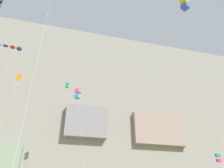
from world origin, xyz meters
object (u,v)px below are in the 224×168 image
at_px(kite_box_high_right, 218,158).
at_px(kite_box_far_right, 78,94).
at_px(kite_windsock_upper_left, 13,48).
at_px(kite_box_upper_mid, 184,4).
at_px(kite_box_near_cliff, 67,86).
at_px(kite_diamond_low_center, 18,81).

xyz_separation_m(kite_box_high_right, kite_box_far_right, (-20.86, 6.62, 11.23)).
bearing_deg(kite_windsock_upper_left, kite_box_upper_mid, -20.16).
bearing_deg(kite_box_far_right, kite_box_upper_mid, -44.03).
relative_size(kite_windsock_upper_left, kite_box_near_cliff, 0.91).
height_order(kite_windsock_upper_left, kite_box_far_right, kite_windsock_upper_left).
xyz_separation_m(kite_windsock_upper_left, kite_box_upper_mid, (26.12, -9.59, 6.74)).
bearing_deg(kite_windsock_upper_left, kite_diamond_low_center, 97.71).
relative_size(kite_box_high_right, kite_box_upper_mid, 0.25).
relative_size(kite_windsock_upper_left, kite_box_upper_mid, 0.76).
bearing_deg(kite_diamond_low_center, kite_box_far_right, -42.91).
distance_m(kite_windsock_upper_left, kite_box_far_right, 13.01).
xyz_separation_m(kite_windsock_upper_left, kite_box_near_cliff, (9.18, 13.75, 1.83)).
height_order(kite_windsock_upper_left, kite_box_high_right, kite_windsock_upper_left).
xyz_separation_m(kite_box_high_right, kite_box_upper_mid, (-5.95, -7.80, 22.48)).
bearing_deg(kite_diamond_low_center, kite_box_high_right, -29.18).
distance_m(kite_box_high_right, kite_box_upper_mid, 24.53).
distance_m(kite_windsock_upper_left, kite_diamond_low_center, 17.96).
distance_m(kite_diamond_low_center, kite_box_far_right, 20.22).
distance_m(kite_diamond_low_center, kite_box_upper_mid, 39.39).
bearing_deg(kite_box_upper_mid, kite_box_far_right, 135.97).
bearing_deg(kite_box_high_right, kite_box_far_right, 162.41).
bearing_deg(kite_diamond_low_center, kite_box_near_cliff, -17.73).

